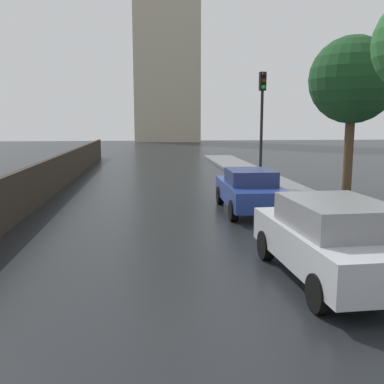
# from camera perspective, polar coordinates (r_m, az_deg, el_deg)

# --- Properties ---
(ground) EXTENTS (120.00, 120.00, 0.00)m
(ground) POSITION_cam_1_polar(r_m,az_deg,el_deg) (6.22, -0.83, -18.67)
(ground) COLOR black
(car_blue_near_kerb) EXTENTS (1.75, 4.14, 1.38)m
(car_blue_near_kerb) POSITION_cam_1_polar(r_m,az_deg,el_deg) (14.32, 7.39, 0.27)
(car_blue_near_kerb) COLOR navy
(car_blue_near_kerb) RESTS_ON ground
(car_silver_mid_road) EXTENTS (2.00, 4.12, 1.50)m
(car_silver_mid_road) POSITION_cam_1_polar(r_m,az_deg,el_deg) (8.49, 17.72, -5.76)
(car_silver_mid_road) COLOR #B2B5BA
(car_silver_mid_road) RESTS_ON ground
(traffic_light) EXTENTS (0.26, 0.39, 4.75)m
(traffic_light) POSITION_cam_1_polar(r_m,az_deg,el_deg) (18.96, 9.03, 10.58)
(traffic_light) COLOR black
(traffic_light) RESTS_ON sidewalk_strip
(street_tree_mid) EXTENTS (3.16, 3.16, 5.95)m
(street_tree_mid) POSITION_cam_1_polar(r_m,az_deg,el_deg) (17.59, 20.00, 13.33)
(street_tree_mid) COLOR #4C3823
(street_tree_mid) RESTS_ON ground
(distant_tower) EXTENTS (9.28, 7.06, 33.84)m
(distant_tower) POSITION_cam_1_polar(r_m,az_deg,el_deg) (65.38, -3.27, 21.56)
(distant_tower) COLOR #B2A88E
(distant_tower) RESTS_ON ground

